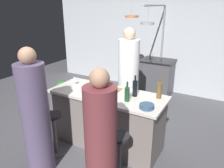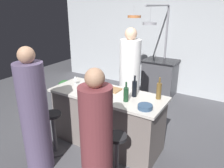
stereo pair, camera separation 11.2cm
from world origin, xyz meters
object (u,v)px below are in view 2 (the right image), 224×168
object	(u,v)px
guest_left	(35,117)
guest_right	(97,147)
wine_bottle_amber	(159,91)
wine_glass_near_left_guest	(75,78)
cutting_board	(110,89)
pepper_mill	(95,83)
chef	(130,80)
stove_range	(160,77)
wine_bottle_green	(126,94)
wine_bottle_dark	(134,88)
potted_plant	(65,89)
bar_stool_left	(54,131)
bar_stool_right	(116,156)
wine_glass_by_chef	(89,85)
mixing_bowl_blue	(145,107)
mixing_bowl_ceramic	(94,94)

from	to	relation	value
guest_left	guest_right	world-z (taller)	guest_left
wine_bottle_amber	wine_glass_near_left_guest	world-z (taller)	wine_bottle_amber
cutting_board	pepper_mill	xyz separation A→B (m)	(-0.22, -0.10, 0.10)
chef	wine_glass_near_left_guest	bearing A→B (deg)	-126.77
stove_range	pepper_mill	size ratio (longest dim) A/B	4.24
cutting_board	wine_bottle_green	bearing A→B (deg)	-32.06
chef	wine_glass_near_left_guest	xyz separation A→B (m)	(-0.61, -0.82, 0.17)
wine_bottle_dark	wine_glass_near_left_guest	xyz separation A→B (m)	(-1.08, -0.05, -0.02)
potted_plant	cutting_board	size ratio (longest dim) A/B	1.62
chef	bar_stool_left	size ratio (longest dim) A/B	2.65
guest_left	wine_bottle_dark	world-z (taller)	guest_left
bar_stool_right	cutting_board	bearing A→B (deg)	126.20
wine_bottle_dark	wine_glass_by_chef	bearing A→B (deg)	-165.45
bar_stool_left	mixing_bowl_blue	size ratio (longest dim) A/B	3.50
stove_range	mixing_bowl_ceramic	distance (m)	2.70
stove_range	wine_bottle_green	xyz separation A→B (m)	(0.39, -2.56, 0.56)
bar_stool_left	pepper_mill	world-z (taller)	pepper_mill
guest_right	pepper_mill	bearing A→B (deg)	126.03
bar_stool_left	guest_right	world-z (taller)	guest_right
potted_plant	bar_stool_left	bearing A→B (deg)	-52.09
chef	guest_left	xyz separation A→B (m)	(-0.45, -1.83, -0.04)
wine_bottle_green	wine_glass_near_left_guest	bearing A→B (deg)	171.25
wine_bottle_dark	wine_bottle_amber	bearing A→B (deg)	17.31
bar_stool_right	wine_bottle_dark	bearing A→B (deg)	99.71
potted_plant	guest_right	bearing A→B (deg)	-40.26
pepper_mill	wine_glass_near_left_guest	bearing A→B (deg)	178.97
potted_plant	wine_bottle_green	xyz separation A→B (m)	(2.13, -1.01, 0.71)
pepper_mill	wine_glass_by_chef	world-z (taller)	pepper_mill
wine_bottle_amber	mixing_bowl_blue	xyz separation A→B (m)	(-0.03, -0.40, -0.10)
stove_range	mixing_bowl_blue	distance (m)	2.78
guest_right	wine_glass_near_left_guest	size ratio (longest dim) A/B	11.14
guest_right	mixing_bowl_ceramic	xyz separation A→B (m)	(-0.61, 0.81, 0.18)
guest_left	wine_bottle_green	xyz separation A→B (m)	(0.89, 0.85, 0.21)
wine_bottle_amber	wine_bottle_dark	distance (m)	0.35
stove_range	potted_plant	world-z (taller)	stove_range
chef	wine_glass_by_chef	xyz separation A→B (m)	(-0.22, -0.95, 0.17)
bar_stool_left	wine_bottle_green	size ratio (longest dim) A/B	2.37
wine_bottle_dark	wine_glass_near_left_guest	distance (m)	1.08
stove_range	wine_glass_by_chef	size ratio (longest dim) A/B	6.10
bar_stool_right	bar_stool_left	bearing A→B (deg)	180.00
stove_range	chef	size ratio (longest dim) A/B	0.49
bar_stool_right	mixing_bowl_ceramic	size ratio (longest dim) A/B	3.69
potted_plant	mixing_bowl_ceramic	bearing A→B (deg)	-33.83
wine_bottle_green	wine_glass_by_chef	size ratio (longest dim) A/B	1.96
stove_range	guest_left	bearing A→B (deg)	-98.45
stove_range	mixing_bowl_blue	world-z (taller)	mixing_bowl_blue
mixing_bowl_blue	wine_glass_near_left_guest	bearing A→B (deg)	170.02
stove_range	wine_bottle_dark	xyz separation A→B (m)	(0.41, -2.35, 0.58)
stove_range	wine_bottle_amber	world-z (taller)	wine_bottle_amber
chef	guest_right	size ratio (longest dim) A/B	1.11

